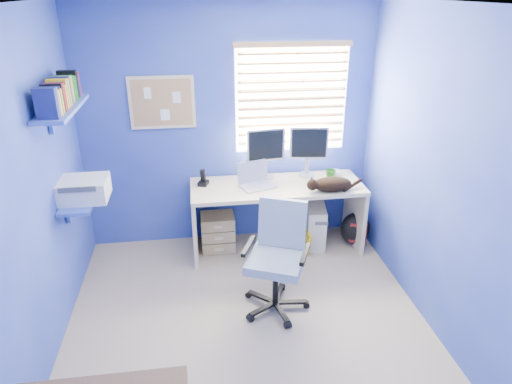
{
  "coord_description": "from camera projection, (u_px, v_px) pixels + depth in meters",
  "views": [
    {
      "loc": [
        -0.36,
        -2.95,
        2.59
      ],
      "look_at": [
        0.15,
        0.65,
        0.95
      ],
      "focal_mm": 32.0,
      "sensor_mm": 36.0,
      "label": 1
    }
  ],
  "objects": [
    {
      "name": "floor",
      "position": [
        249.0,
        330.0,
        3.77
      ],
      "size": [
        3.0,
        3.2,
        0.0
      ],
      "primitive_type": "cube",
      "color": "tan",
      "rests_on": "ground"
    },
    {
      "name": "ceiling",
      "position": [
        247.0,
        3.0,
        2.74
      ],
      "size": [
        3.0,
        3.2,
        0.0
      ],
      "primitive_type": "cube",
      "color": "white",
      "rests_on": "wall_back"
    },
    {
      "name": "wall_back",
      "position": [
        229.0,
        129.0,
        4.7
      ],
      "size": [
        3.0,
        0.01,
        2.5
      ],
      "primitive_type": "cube",
      "color": "#2639A3",
      "rests_on": "ground"
    },
    {
      "name": "wall_front",
      "position": [
        299.0,
        355.0,
        1.81
      ],
      "size": [
        3.0,
        0.01,
        2.5
      ],
      "primitive_type": "cube",
      "color": "#2639A3",
      "rests_on": "ground"
    },
    {
      "name": "wall_left",
      "position": [
        27.0,
        205.0,
        3.06
      ],
      "size": [
        0.01,
        3.2,
        2.5
      ],
      "primitive_type": "cube",
      "color": "#2639A3",
      "rests_on": "ground"
    },
    {
      "name": "wall_right",
      "position": [
        444.0,
        180.0,
        3.45
      ],
      "size": [
        0.01,
        3.2,
        2.5
      ],
      "primitive_type": "cube",
      "color": "#2639A3",
      "rests_on": "ground"
    },
    {
      "name": "desk",
      "position": [
        276.0,
        217.0,
        4.81
      ],
      "size": [
        1.76,
        0.65,
        0.74
      ],
      "primitive_type": "cube",
      "color": "beige",
      "rests_on": "floor"
    },
    {
      "name": "laptop",
      "position": [
        257.0,
        177.0,
        4.57
      ],
      "size": [
        0.4,
        0.35,
        0.22
      ],
      "primitive_type": "cube",
      "rotation": [
        0.0,
        0.0,
        0.33
      ],
      "color": "silver",
      "rests_on": "desk"
    },
    {
      "name": "monitor_left",
      "position": [
        265.0,
        154.0,
        4.72
      ],
      "size": [
        0.41,
        0.17,
        0.54
      ],
      "primitive_type": "cube",
      "rotation": [
        0.0,
        0.0,
        0.12
      ],
      "color": "silver",
      "rests_on": "desk"
    },
    {
      "name": "monitor_right",
      "position": [
        308.0,
        151.0,
        4.78
      ],
      "size": [
        0.41,
        0.17,
        0.54
      ],
      "primitive_type": "cube",
      "rotation": [
        0.0,
        0.0,
        -0.14
      ],
      "color": "silver",
      "rests_on": "desk"
    },
    {
      "name": "phone",
      "position": [
        203.0,
        177.0,
        4.62
      ],
      "size": [
        0.12,
        0.14,
        0.17
      ],
      "primitive_type": "cube",
      "rotation": [
        0.0,
        0.0,
        -0.38
      ],
      "color": "black",
      "rests_on": "desk"
    },
    {
      "name": "mug",
      "position": [
        330.0,
        174.0,
        4.78
      ],
      "size": [
        0.1,
        0.09,
        0.1
      ],
      "primitive_type": "imported",
      "color": "#196514",
      "rests_on": "desk"
    },
    {
      "name": "cd_spindle",
      "position": [
        336.0,
        174.0,
        4.84
      ],
      "size": [
        0.13,
        0.13,
        0.07
      ],
      "primitive_type": "cylinder",
      "color": "silver",
      "rests_on": "desk"
    },
    {
      "name": "cat",
      "position": [
        332.0,
        184.0,
        4.5
      ],
      "size": [
        0.41,
        0.24,
        0.14
      ],
      "primitive_type": "ellipsoid",
      "rotation": [
        0.0,
        0.0,
        0.08
      ],
      "color": "black",
      "rests_on": "desk"
    },
    {
      "name": "tower_pc",
      "position": [
        315.0,
        224.0,
        4.96
      ],
      "size": [
        0.26,
        0.47,
        0.45
      ],
      "primitive_type": "cube",
      "rotation": [
        0.0,
        0.0,
        -0.17
      ],
      "color": "beige",
      "rests_on": "floor"
    },
    {
      "name": "drawer_boxes",
      "position": [
        218.0,
        232.0,
        4.86
      ],
      "size": [
        0.35,
        0.28,
        0.41
      ],
      "primitive_type": "cube",
      "color": "tan",
      "rests_on": "floor"
    },
    {
      "name": "yellow_book",
      "position": [
        307.0,
        243.0,
        4.81
      ],
      "size": [
        0.03,
        0.17,
        0.24
      ],
      "primitive_type": "cube",
      "color": "yellow",
      "rests_on": "floor"
    },
    {
      "name": "backpack",
      "position": [
        355.0,
        229.0,
        4.96
      ],
      "size": [
        0.38,
        0.34,
        0.38
      ],
      "primitive_type": "ellipsoid",
      "rotation": [
        0.0,
        0.0,
        -0.33
      ],
      "color": "black",
      "rests_on": "floor"
    },
    {
      "name": "office_chair",
      "position": [
        277.0,
        271.0,
        3.93
      ],
      "size": [
        0.73,
        0.73,
        0.95
      ],
      "color": "black",
      "rests_on": "floor"
    },
    {
      "name": "window_blinds",
      "position": [
        292.0,
        99.0,
        4.63
      ],
      "size": [
        1.15,
        0.05,
        1.1
      ],
      "color": "white",
      "rests_on": "ground"
    },
    {
      "name": "corkboard",
      "position": [
        162.0,
        103.0,
        4.48
      ],
      "size": [
        0.64,
        0.02,
        0.52
      ],
      "color": "beige",
      "rests_on": "ground"
    },
    {
      "name": "wall_shelves",
      "position": [
        70.0,
        143.0,
        3.68
      ],
      "size": [
        0.42,
        0.9,
        1.05
      ],
      "color": "#3D58B9",
      "rests_on": "ground"
    }
  ]
}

